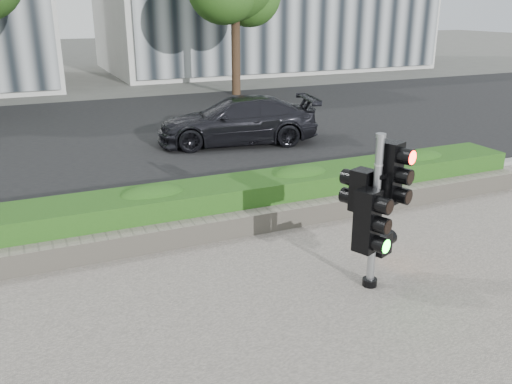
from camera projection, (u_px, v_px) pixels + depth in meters
ground at (291, 288)px, 7.21m from camera, size 120.00×120.00×0.00m
road at (133, 134)px, 15.83m from camera, size 60.00×13.00×0.02m
curb at (211, 208)px, 9.90m from camera, size 60.00×0.25×0.12m
stone_wall at (237, 225)px, 8.78m from camera, size 12.00×0.32×0.34m
hedge at (223, 202)px, 9.28m from camera, size 12.00×1.00×0.68m
traffic_signal at (375, 204)px, 6.89m from camera, size 0.75×0.67×2.07m
car_dark at (237, 120)px, 14.51m from camera, size 4.53×2.56×1.24m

